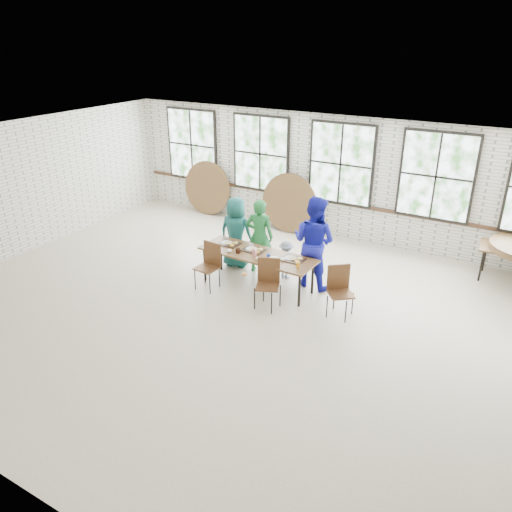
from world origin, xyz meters
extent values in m
plane|color=beige|center=(0.00, 0.00, 0.00)|extent=(12.00, 12.00, 0.00)
plane|color=white|center=(0.00, 0.00, 3.00)|extent=(12.00, 12.00, 0.00)
plane|color=silver|center=(0.00, 4.50, 1.50)|extent=(12.00, 0.00, 12.00)
plane|color=silver|center=(0.00, -4.50, 1.50)|extent=(12.00, 0.00, 12.00)
plane|color=silver|center=(-6.00, 0.00, 1.50)|extent=(0.00, 9.00, 9.00)
cube|color=#422819|center=(0.00, 4.47, 0.90)|extent=(11.80, 0.05, 0.08)
cube|color=black|center=(-4.40, 4.44, 1.88)|extent=(1.62, 0.05, 1.97)
cube|color=white|center=(-4.40, 4.41, 1.88)|extent=(1.50, 0.01, 1.85)
cube|color=black|center=(-2.20, 4.44, 1.88)|extent=(1.62, 0.05, 1.97)
cube|color=white|center=(-2.20, 4.41, 1.88)|extent=(1.50, 0.01, 1.85)
cube|color=black|center=(0.00, 4.44, 1.88)|extent=(1.62, 0.05, 1.97)
cube|color=white|center=(0.00, 4.41, 1.88)|extent=(1.50, 0.01, 1.85)
cube|color=black|center=(2.20, 4.44, 1.88)|extent=(1.62, 0.05, 1.97)
cube|color=white|center=(2.20, 4.41, 1.88)|extent=(1.50, 0.01, 1.85)
cube|color=brown|center=(-0.38, 1.11, 0.72)|extent=(2.43, 0.91, 0.04)
cylinder|color=black|center=(-1.46, 0.81, 0.35)|extent=(0.05, 0.05, 0.70)
cylinder|color=black|center=(-1.46, 1.41, 0.35)|extent=(0.05, 0.05, 0.70)
cylinder|color=black|center=(0.70, 0.81, 0.35)|extent=(0.05, 0.05, 0.70)
cylinder|color=black|center=(0.70, 1.41, 0.35)|extent=(0.05, 0.05, 0.70)
cube|color=#54331C|center=(-1.22, 0.55, 0.45)|extent=(0.45, 0.43, 0.03)
cube|color=#54331C|center=(-1.20, 0.74, 0.70)|extent=(0.42, 0.06, 0.50)
cylinder|color=black|center=(-1.40, 0.38, 0.22)|extent=(0.02, 0.02, 0.44)
cylinder|color=black|center=(-1.40, 0.72, 0.22)|extent=(0.02, 0.02, 0.44)
cylinder|color=black|center=(-1.04, 0.38, 0.22)|extent=(0.02, 0.02, 0.44)
cylinder|color=black|center=(-1.04, 0.72, 0.22)|extent=(0.02, 0.02, 0.44)
cube|color=#54331C|center=(0.21, 0.47, 0.45)|extent=(0.54, 0.53, 0.03)
cube|color=#54331C|center=(0.13, 0.65, 0.70)|extent=(0.40, 0.19, 0.50)
cylinder|color=black|center=(0.03, 0.30, 0.22)|extent=(0.02, 0.02, 0.44)
cylinder|color=black|center=(0.03, 0.64, 0.22)|extent=(0.02, 0.02, 0.44)
cylinder|color=black|center=(0.39, 0.30, 0.22)|extent=(0.02, 0.02, 0.44)
cylinder|color=black|center=(0.39, 0.64, 0.22)|extent=(0.02, 0.02, 0.44)
cube|color=#54331C|center=(1.48, 0.88, 0.45)|extent=(0.58, 0.58, 0.03)
cube|color=#54331C|center=(1.36, 1.03, 0.70)|extent=(0.34, 0.29, 0.50)
cylinder|color=black|center=(1.30, 0.71, 0.22)|extent=(0.02, 0.02, 0.44)
cylinder|color=black|center=(1.30, 1.05, 0.22)|extent=(0.02, 0.02, 0.44)
cylinder|color=black|center=(1.66, 0.71, 0.22)|extent=(0.02, 0.02, 0.44)
cylinder|color=black|center=(1.66, 1.05, 0.22)|extent=(0.02, 0.02, 0.44)
imported|color=#1A6653|center=(-1.29, 1.76, 0.78)|extent=(0.81, 0.58, 1.57)
imported|color=#1C6B30|center=(-0.71, 1.76, 0.81)|extent=(0.67, 0.51, 1.63)
imported|color=#152742|center=(-0.07, 1.76, 0.42)|extent=(0.59, 0.41, 0.83)
imported|color=#171BA6|center=(0.54, 1.76, 0.94)|extent=(1.00, 0.83, 1.89)
cylinder|color=black|center=(3.48, 3.66, 0.35)|extent=(0.04, 0.04, 0.70)
cylinder|color=black|center=(3.48, 4.21, 0.35)|extent=(0.04, 0.04, 0.70)
cube|color=black|center=(-1.13, 1.23, 0.75)|extent=(0.44, 0.33, 0.02)
cube|color=black|center=(-0.52, 1.20, 0.75)|extent=(0.44, 0.33, 0.02)
cube|color=black|center=(0.36, 1.19, 0.75)|extent=(0.44, 0.33, 0.02)
cylinder|color=black|center=(-0.73, 0.94, 0.79)|extent=(0.09, 0.09, 0.09)
cube|color=red|center=(-0.38, 0.99, 0.80)|extent=(0.06, 0.07, 0.11)
cylinder|color=#1637A6|center=(-0.08, 1.02, 0.79)|extent=(0.07, 0.07, 0.10)
cylinder|color=orange|center=(0.60, 0.93, 0.80)|extent=(0.07, 0.07, 0.11)
cylinder|color=white|center=(0.10, 0.90, 0.79)|extent=(0.17, 0.17, 0.10)
ellipsoid|color=white|center=(-0.91, 0.90, 0.76)|extent=(0.11, 0.11, 0.05)
ellipsoid|color=white|center=(-0.22, 0.88, 0.76)|extent=(0.11, 0.11, 0.05)
ellipsoid|color=white|center=(0.21, 1.08, 0.76)|extent=(0.11, 0.11, 0.05)
cylinder|color=brown|center=(-3.85, 4.30, 0.73)|extent=(1.50, 0.24, 1.49)
cylinder|color=brown|center=(-1.29, 4.30, 0.73)|extent=(1.50, 0.24, 1.49)
cylinder|color=brown|center=(-1.21, 4.20, 0.74)|extent=(1.50, 0.23, 1.49)
camera|label=1|loc=(4.12, -6.70, 4.76)|focal=35.00mm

